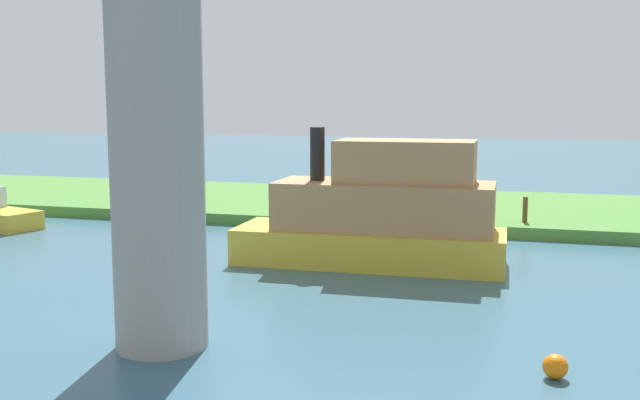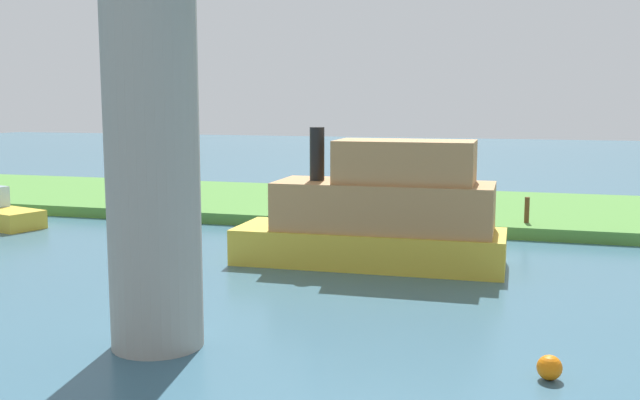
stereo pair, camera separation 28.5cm
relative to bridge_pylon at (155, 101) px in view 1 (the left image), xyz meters
The scene contains 7 objects.
ground_plane 16.30m from the bridge_pylon, 89.46° to the right, with size 160.00×160.00×0.00m, color #386075.
grassy_bank 21.98m from the bridge_pylon, 89.61° to the right, with size 80.00×12.00×0.50m, color #4C8438.
bridge_pylon is the anchor object (origin of this frame).
person_on_bank 18.01m from the bridge_pylon, 85.19° to the right, with size 0.45×0.45×1.39m.
mooring_post 18.95m from the bridge_pylon, 114.80° to the right, with size 0.20×0.20×1.06m, color brown.
houseboat_blue 10.66m from the bridge_pylon, 107.61° to the right, with size 9.08×3.23×4.60m.
marker_buoy 9.93m from the bridge_pylon, behind, with size 0.50×0.50×0.50m, color orange.
Camera 1 is at (-7.91, 29.67, 5.48)m, focal length 41.14 mm.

